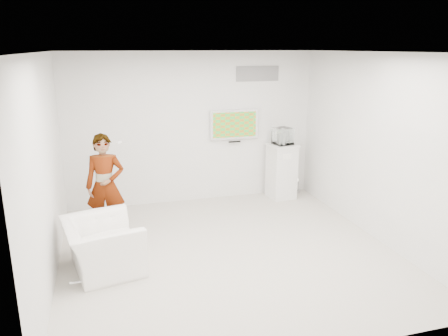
{
  "coord_description": "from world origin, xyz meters",
  "views": [
    {
      "loc": [
        -1.75,
        -5.93,
        3.07
      ],
      "look_at": [
        0.11,
        0.6,
        1.18
      ],
      "focal_mm": 35.0,
      "sensor_mm": 36.0,
      "label": 1
    }
  ],
  "objects_px": {
    "armchair": "(102,246)",
    "floor_uplight": "(296,186)",
    "tv": "(234,124)",
    "person": "(105,186)",
    "pedestal": "(281,171)"
  },
  "relations": [
    {
      "from": "armchair",
      "to": "floor_uplight",
      "type": "distance_m",
      "value": 4.76
    },
    {
      "from": "tv",
      "to": "armchair",
      "type": "distance_m",
      "value": 3.87
    },
    {
      "from": "armchair",
      "to": "floor_uplight",
      "type": "relative_size",
      "value": 3.76
    },
    {
      "from": "tv",
      "to": "person",
      "type": "relative_size",
      "value": 0.58
    },
    {
      "from": "person",
      "to": "tv",
      "type": "bearing_deg",
      "value": 33.75
    },
    {
      "from": "person",
      "to": "armchair",
      "type": "xyz_separation_m",
      "value": [
        -0.1,
        -1.23,
        -0.5
      ]
    },
    {
      "from": "floor_uplight",
      "to": "pedestal",
      "type": "bearing_deg",
      "value": -155.47
    },
    {
      "from": "tv",
      "to": "pedestal",
      "type": "relative_size",
      "value": 0.87
    },
    {
      "from": "pedestal",
      "to": "floor_uplight",
      "type": "distance_m",
      "value": 0.65
    },
    {
      "from": "person",
      "to": "floor_uplight",
      "type": "height_order",
      "value": "person"
    },
    {
      "from": "tv",
      "to": "pedestal",
      "type": "distance_m",
      "value": 1.39
    },
    {
      "from": "tv",
      "to": "person",
      "type": "distance_m",
      "value": 2.98
    },
    {
      "from": "pedestal",
      "to": "person",
      "type": "bearing_deg",
      "value": -164.75
    },
    {
      "from": "tv",
      "to": "floor_uplight",
      "type": "distance_m",
      "value": 1.98
    },
    {
      "from": "person",
      "to": "armchair",
      "type": "relative_size",
      "value": 1.53
    }
  ]
}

